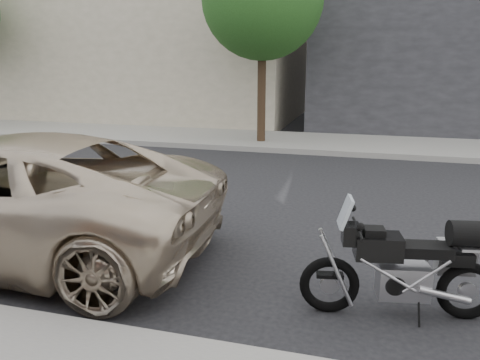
# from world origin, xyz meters

# --- Properties ---
(ground) EXTENTS (120.00, 120.00, 0.00)m
(ground) POSITION_xyz_m (0.00, 0.00, 0.00)
(ground) COLOR black
(ground) RESTS_ON ground
(far_sidewalk) EXTENTS (44.00, 3.00, 0.15)m
(far_sidewalk) POSITION_xyz_m (0.00, -6.50, 0.07)
(far_sidewalk) COLOR gray
(far_sidewalk) RESTS_ON ground
(far_building_cream) EXTENTS (14.00, 11.00, 8.00)m
(far_building_cream) POSITION_xyz_m (9.00, -13.50, 4.00)
(far_building_cream) COLOR #A39A82
(far_building_cream) RESTS_ON ground
(motorcycle) EXTENTS (1.95, 0.84, 1.24)m
(motorcycle) POSITION_xyz_m (-1.58, 2.83, 0.54)
(motorcycle) COLOR black
(motorcycle) RESTS_ON ground
(minivan) EXTENTS (5.84, 2.90, 1.59)m
(minivan) POSITION_xyz_m (3.50, 2.60, 0.79)
(minivan) COLOR #C6B49A
(minivan) RESTS_ON ground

